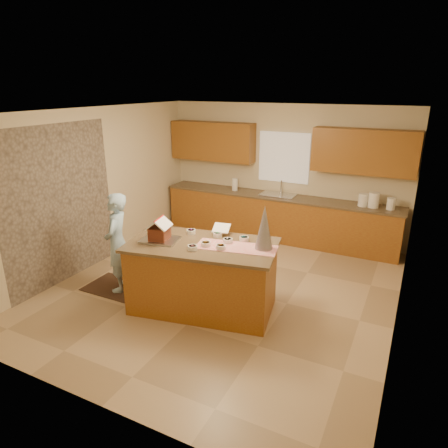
% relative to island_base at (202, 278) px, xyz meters
% --- Properties ---
extents(floor, '(5.50, 5.50, 0.00)m').
position_rel_island_base_xyz_m(floor, '(0.02, 0.65, -0.48)').
color(floor, tan).
rests_on(floor, ground).
extents(ceiling, '(5.50, 5.50, 0.00)m').
position_rel_island_base_xyz_m(ceiling, '(0.02, 0.65, 2.22)').
color(ceiling, silver).
rests_on(ceiling, floor).
extents(wall_back, '(5.50, 5.50, 0.00)m').
position_rel_island_base_xyz_m(wall_back, '(0.02, 3.40, 0.87)').
color(wall_back, beige).
rests_on(wall_back, floor).
extents(wall_front, '(5.50, 5.50, 0.00)m').
position_rel_island_base_xyz_m(wall_front, '(0.02, -2.10, 0.87)').
color(wall_front, beige).
rests_on(wall_front, floor).
extents(wall_left, '(5.50, 5.50, 0.00)m').
position_rel_island_base_xyz_m(wall_left, '(-2.48, 0.65, 0.87)').
color(wall_left, beige).
rests_on(wall_left, floor).
extents(wall_right, '(5.50, 5.50, 0.00)m').
position_rel_island_base_xyz_m(wall_right, '(2.52, 0.65, 0.87)').
color(wall_right, beige).
rests_on(wall_right, floor).
extents(stone_accent, '(0.00, 2.50, 2.50)m').
position_rel_island_base_xyz_m(stone_accent, '(-2.46, -0.15, 0.77)').
color(stone_accent, gray).
rests_on(stone_accent, wall_left).
extents(window_curtain, '(1.05, 0.03, 1.00)m').
position_rel_island_base_xyz_m(window_curtain, '(0.02, 3.37, 1.17)').
color(window_curtain, white).
rests_on(window_curtain, wall_back).
extents(back_counter_base, '(4.80, 0.60, 0.88)m').
position_rel_island_base_xyz_m(back_counter_base, '(0.02, 3.10, -0.04)').
color(back_counter_base, '#8D601D').
rests_on(back_counter_base, floor).
extents(back_counter_top, '(4.85, 0.63, 0.04)m').
position_rel_island_base_xyz_m(back_counter_top, '(0.02, 3.10, 0.42)').
color(back_counter_top, brown).
rests_on(back_counter_top, back_counter_base).
extents(upper_cabinet_left, '(1.85, 0.35, 0.80)m').
position_rel_island_base_xyz_m(upper_cabinet_left, '(-1.53, 3.22, 1.42)').
color(upper_cabinet_left, '#965820').
rests_on(upper_cabinet_left, wall_back).
extents(upper_cabinet_right, '(1.85, 0.35, 0.80)m').
position_rel_island_base_xyz_m(upper_cabinet_right, '(1.57, 3.22, 1.42)').
color(upper_cabinet_right, '#965820').
rests_on(upper_cabinet_right, wall_back).
extents(sink, '(0.70, 0.45, 0.12)m').
position_rel_island_base_xyz_m(sink, '(0.02, 3.10, 0.41)').
color(sink, silver).
rests_on(sink, back_counter_top).
extents(faucet, '(0.03, 0.03, 0.28)m').
position_rel_island_base_xyz_m(faucet, '(0.02, 3.28, 0.58)').
color(faucet, silver).
rests_on(faucet, back_counter_top).
extents(island_base, '(2.09, 1.32, 0.95)m').
position_rel_island_base_xyz_m(island_base, '(0.00, 0.00, 0.00)').
color(island_base, '#8D601D').
rests_on(island_base, floor).
extents(island_top, '(2.20, 1.42, 0.04)m').
position_rel_island_base_xyz_m(island_top, '(0.00, 0.00, 0.50)').
color(island_top, brown).
rests_on(island_top, island_base).
extents(table_runner, '(1.13, 0.59, 0.01)m').
position_rel_island_base_xyz_m(table_runner, '(0.48, 0.09, 0.52)').
color(table_runner, '#B30C11').
rests_on(table_runner, island_top).
extents(baking_tray, '(0.56, 0.45, 0.03)m').
position_rel_island_base_xyz_m(baking_tray, '(-0.57, -0.17, 0.53)').
color(baking_tray, silver).
rests_on(baking_tray, island_top).
extents(cookbook, '(0.27, 0.23, 0.10)m').
position_rel_island_base_xyz_m(cookbook, '(0.08, 0.43, 0.62)').
color(cookbook, white).
rests_on(cookbook, island_top).
extents(tinsel_tree, '(0.28, 0.28, 0.59)m').
position_rel_island_base_xyz_m(tinsel_tree, '(0.82, 0.21, 0.82)').
color(tinsel_tree, '#A8AAB4').
rests_on(tinsel_tree, island_top).
extents(rug, '(1.04, 0.68, 0.01)m').
position_rel_island_base_xyz_m(rug, '(-1.48, -0.08, -0.47)').
color(rug, black).
rests_on(rug, floor).
extents(boy, '(0.56, 0.66, 1.54)m').
position_rel_island_base_xyz_m(boy, '(-1.43, -0.08, 0.31)').
color(boy, '#9EC4E1').
rests_on(boy, rug).
extents(canister_a, '(0.17, 0.17, 0.23)m').
position_rel_island_base_xyz_m(canister_a, '(1.66, 3.10, 0.56)').
color(canister_a, white).
rests_on(canister_a, back_counter_top).
extents(canister_b, '(0.19, 0.19, 0.28)m').
position_rel_island_base_xyz_m(canister_b, '(1.84, 3.10, 0.58)').
color(canister_b, white).
rests_on(canister_b, back_counter_top).
extents(canister_c, '(0.15, 0.15, 0.21)m').
position_rel_island_base_xyz_m(canister_c, '(2.14, 3.10, 0.55)').
color(canister_c, white).
rests_on(canister_c, back_counter_top).
extents(paper_towel, '(0.12, 0.12, 0.26)m').
position_rel_island_base_xyz_m(paper_towel, '(-0.94, 3.10, 0.57)').
color(paper_towel, white).
rests_on(paper_towel, back_counter_top).
extents(gingerbread_house, '(0.35, 0.35, 0.30)m').
position_rel_island_base_xyz_m(gingerbread_house, '(-0.57, -0.17, 0.66)').
color(gingerbread_house, brown).
rests_on(gingerbread_house, baking_tray).
extents(candy_bowls, '(0.94, 0.73, 0.06)m').
position_rel_island_base_xyz_m(candy_bowls, '(0.13, 0.11, 0.55)').
color(candy_bowls, orange).
rests_on(candy_bowls, island_top).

